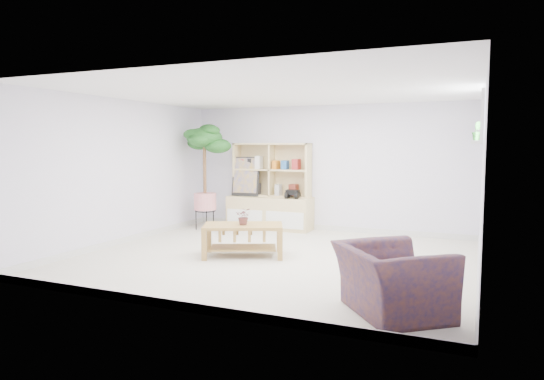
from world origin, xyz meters
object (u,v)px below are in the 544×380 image
at_px(storage_unit, 270,186).
at_px(floor_tree, 205,177).
at_px(coffee_table, 243,240).
at_px(armchair, 392,276).

xyz_separation_m(storage_unit, floor_tree, (-1.15, -0.53, 0.19)).
height_order(storage_unit, floor_tree, floor_tree).
bearing_deg(coffee_table, floor_tree, 110.07).
relative_size(floor_tree, armchair, 2.02).
bearing_deg(armchair, storage_unit, -0.82).
height_order(floor_tree, armchair, floor_tree).
distance_m(coffee_table, floor_tree, 2.64).
xyz_separation_m(coffee_table, armchair, (2.44, -1.65, 0.14)).
distance_m(storage_unit, coffee_table, 2.49).
bearing_deg(storage_unit, armchair, -52.84).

